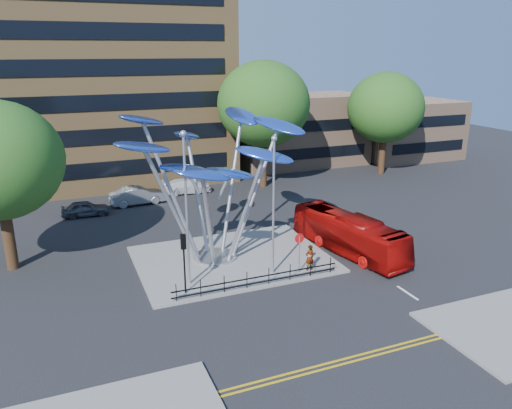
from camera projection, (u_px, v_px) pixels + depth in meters
name	position (u px, v px, depth m)	size (l,w,h in m)	color
ground	(287.00, 298.00, 27.18)	(120.00, 120.00, 0.00)	black
traffic_island	(232.00, 259.00, 32.10)	(12.00, 9.00, 0.15)	slate
double_yellow_near	(346.00, 358.00, 21.88)	(40.00, 0.12, 0.01)	gold
double_yellow_far	(350.00, 362.00, 21.62)	(40.00, 0.12, 0.01)	gold
brick_tower	(92.00, 28.00, 48.80)	(25.00, 15.00, 30.00)	olive
low_building_near	(299.00, 130.00, 58.30)	(15.00, 8.00, 8.00)	tan
low_building_far	(407.00, 129.00, 61.76)	(12.00, 8.00, 7.00)	tan
tree_right	(264.00, 104.00, 47.13)	(8.80, 8.80, 12.11)	black
tree_far	(386.00, 108.00, 52.49)	(8.00, 8.00, 10.81)	black
leaf_sculpture	(210.00, 154.00, 30.29)	(12.72, 9.54, 9.51)	#9EA0A5
street_lamp_left	(186.00, 196.00, 27.05)	(0.36, 0.36, 8.80)	#9EA0A5
street_lamp_right	(274.00, 194.00, 28.50)	(0.36, 0.36, 8.30)	#9EA0A5
traffic_light_island	(184.00, 251.00, 26.80)	(0.28, 0.18, 3.42)	black
no_entry_sign_island	(299.00, 246.00, 29.59)	(0.60, 0.10, 2.45)	#9EA0A5
pedestrian_railing_front	(258.00, 279.00, 28.16)	(10.00, 0.06, 1.00)	black
red_bus	(349.00, 234.00, 33.01)	(2.18, 9.33, 2.60)	#940906
pedestrian	(310.00, 258.00, 30.09)	(0.59, 0.39, 1.62)	gray
parked_car_left	(85.00, 208.00, 40.46)	(1.51, 3.74, 1.27)	#45484E
parked_car_mid	(138.00, 196.00, 43.52)	(1.66, 4.75, 1.57)	#929598
parked_car_right	(187.00, 186.00, 46.98)	(1.89, 4.66, 1.35)	silver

